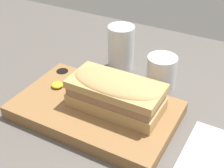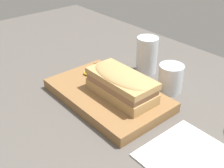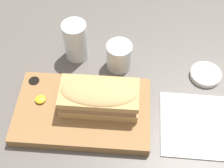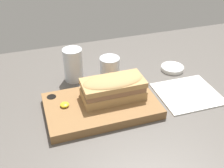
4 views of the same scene
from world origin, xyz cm
name	(u,v)px [view 4 (image 4 of 4)]	position (x,y,z in cm)	size (l,w,h in cm)	color
dining_table	(111,114)	(0.00, 0.00, 1.00)	(169.13, 95.82, 2.00)	#56514C
serving_board	(101,106)	(-2.37, 1.81, 3.33)	(31.82, 19.50, 2.72)	olive
sandwich	(113,87)	(1.67, 2.95, 8.33)	(17.97, 8.72, 6.84)	tan
mustard_dollop	(65,105)	(-12.57, 3.15, 5.16)	(2.54, 2.54, 1.02)	gold
water_glass	(73,67)	(-6.33, 20.50, 6.84)	(6.34, 6.34, 11.16)	silver
wine_glass	(110,69)	(5.35, 17.56, 5.63)	(6.62, 6.62, 7.64)	silver
napkin	(188,94)	(25.55, 0.56, 2.20)	(18.73, 17.38, 0.40)	white
condiment_dish	(172,68)	(28.27, 15.54, 2.70)	(7.99, 7.99, 1.41)	white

